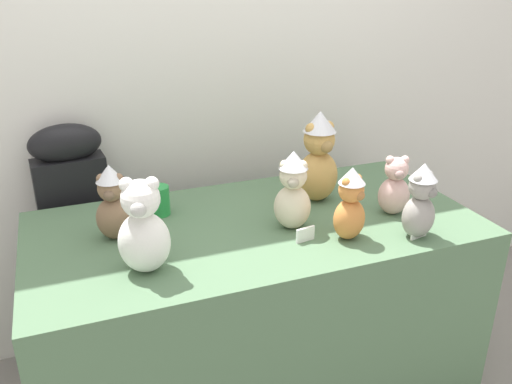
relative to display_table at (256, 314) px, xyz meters
name	(u,v)px	position (x,y,z in m)	size (l,w,h in m)	color
wall_back	(202,53)	(0.00, 0.64, 0.90)	(7.00, 0.08, 2.60)	silver
display_table	(256,314)	(0.00, 0.00, 0.00)	(1.59, 0.79, 0.79)	#4C6B4C
instrument_case	(80,246)	(-0.60, 0.52, 0.15)	(0.29, 0.14, 1.08)	black
teddy_bear_mocha	(113,203)	(-0.48, 0.06, 0.53)	(0.14, 0.13, 0.26)	#7F6047
teddy_bear_snow	(143,229)	(-0.42, -0.18, 0.54)	(0.19, 0.17, 0.30)	white
teddy_bear_honey	(318,158)	(0.30, 0.11, 0.57)	(0.17, 0.15, 0.36)	tan
teddy_bear_cream	(293,191)	(0.10, -0.08, 0.54)	(0.16, 0.15, 0.28)	beige
teddy_bear_ginger	(350,204)	(0.25, -0.22, 0.52)	(0.14, 0.13, 0.26)	#D17F3D
teddy_bear_ash	(420,202)	(0.47, -0.29, 0.53)	(0.15, 0.13, 0.26)	gray
teddy_bear_blush	(395,187)	(0.50, -0.11, 0.50)	(0.14, 0.13, 0.23)	beige
party_cup_green	(159,201)	(-0.31, 0.19, 0.45)	(0.08, 0.08, 0.11)	#238C3D
name_card_front_left	(305,234)	(0.10, -0.19, 0.42)	(0.07, 0.01, 0.05)	white
name_card_front_middle	(419,231)	(0.47, -0.30, 0.42)	(0.07, 0.01, 0.05)	white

